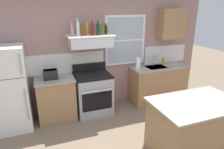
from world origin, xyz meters
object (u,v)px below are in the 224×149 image
object	(u,v)px
kitchen_island	(194,127)
bottle_champagne_gold_foil	(87,29)
toaster	(50,74)
paper_towel_roll	(138,63)
refrigerator	(9,89)
bottle_clear_tall	(78,29)
bottle_dark_green_wine	(98,29)
bottle_olive_oil_square	(103,29)
bottle_red_label_wine	(93,29)
bottle_brown_stout	(106,30)
bottle_amber_wine	(83,30)
stove_range	(93,93)
dish_soap_bottle	(163,61)
bottle_rose_pink	(72,30)

from	to	relation	value
kitchen_island	bottle_champagne_gold_foil	bearing A→B (deg)	121.90
toaster	paper_towel_roll	size ratio (longest dim) A/B	1.10
refrigerator	toaster	size ratio (longest dim) A/B	5.53
bottle_clear_tall	bottle_dark_green_wine	size ratio (longest dim) A/B	1.17
bottle_clear_tall	bottle_olive_oil_square	size ratio (longest dim) A/B	1.29
paper_towel_roll	bottle_champagne_gold_foil	bearing A→B (deg)	174.91
bottle_dark_green_wine	kitchen_island	world-z (taller)	bottle_dark_green_wine
bottle_champagne_gold_foil	bottle_red_label_wine	bearing A→B (deg)	-45.58
bottle_red_label_wine	paper_towel_roll	distance (m)	1.35
bottle_brown_stout	kitchen_island	world-z (taller)	bottle_brown_stout
bottle_amber_wine	bottle_champagne_gold_foil	distance (m)	0.14
refrigerator	stove_range	bearing A→B (deg)	0.80
toaster	paper_towel_roll	bearing A→B (deg)	0.07
bottle_clear_tall	toaster	bearing A→B (deg)	-176.98
bottle_dark_green_wine	paper_towel_roll	distance (m)	1.26
dish_soap_bottle	bottle_amber_wine	bearing A→B (deg)	-177.31
dish_soap_bottle	toaster	bearing A→B (deg)	-177.87
refrigerator	bottle_clear_tall	distance (m)	1.76
bottle_red_label_wine	bottle_amber_wine	bearing A→B (deg)	-179.54
bottle_rose_pink	bottle_clear_tall	bearing A→B (deg)	-15.39
bottle_dark_green_wine	bottle_brown_stout	size ratio (longest dim) A/B	1.30
bottle_amber_wine	bottle_dark_green_wine	bearing A→B (deg)	0.73
toaster	bottle_olive_oil_square	bearing A→B (deg)	0.31
toaster	stove_range	distance (m)	1.02
kitchen_island	bottle_brown_stout	bearing A→B (deg)	112.86
bottle_dark_green_wine	stove_range	bearing A→B (deg)	-163.77
bottle_rose_pink	dish_soap_bottle	distance (m)	2.41
bottle_amber_wine	dish_soap_bottle	bearing A→B (deg)	2.69
bottle_rose_pink	paper_towel_roll	xyz separation A→B (m)	(1.48, -0.06, -0.82)
refrigerator	paper_towel_roll	size ratio (longest dim) A/B	6.08
bottle_champagne_gold_foil	dish_soap_bottle	bearing A→B (deg)	-0.12
bottle_red_label_wine	paper_towel_roll	size ratio (longest dim) A/B	1.08
bottle_dark_green_wine	bottle_champagne_gold_foil	bearing A→B (deg)	155.58
bottle_olive_oil_square	bottle_rose_pink	bearing A→B (deg)	174.66
refrigerator	dish_soap_bottle	xyz separation A→B (m)	(3.53, 0.16, 0.18)
bottle_rose_pink	bottle_champagne_gold_foil	world-z (taller)	bottle_champagne_gold_foil
bottle_rose_pink	bottle_red_label_wine	xyz separation A→B (m)	(0.41, -0.06, 0.01)
bottle_olive_oil_square	kitchen_island	xyz separation A→B (m)	(0.92, -1.87, -1.40)
toaster	bottle_olive_oil_square	size ratio (longest dim) A/B	1.13
bottle_red_label_wine	bottle_brown_stout	bearing A→B (deg)	12.93
toaster	stove_range	world-z (taller)	toaster
kitchen_island	refrigerator	bearing A→B (deg)	147.39
bottle_red_label_wine	kitchen_island	distance (m)	2.60
bottle_champagne_gold_foil	bottle_olive_oil_square	size ratio (longest dim) A/B	1.13
stove_range	bottle_clear_tall	world-z (taller)	bottle_clear_tall
stove_range	bottle_dark_green_wine	distance (m)	1.41
bottle_clear_tall	bottle_olive_oil_square	distance (m)	0.51
bottle_dark_green_wine	bottle_rose_pink	bearing A→B (deg)	174.19
bottle_red_label_wine	bottle_brown_stout	size ratio (longest dim) A/B	1.31
bottle_champagne_gold_foil	bottle_dark_green_wine	distance (m)	0.23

